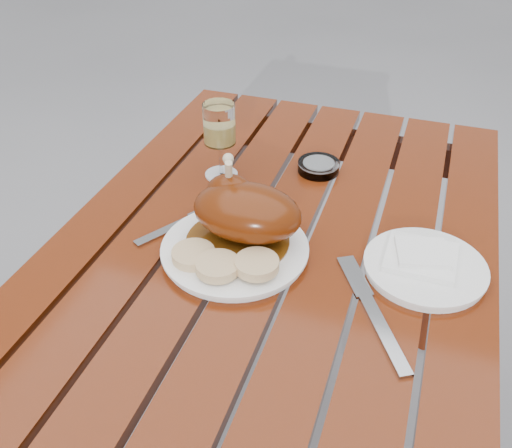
{
  "coord_description": "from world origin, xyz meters",
  "views": [
    {
      "loc": [
        0.24,
        -0.82,
        1.41
      ],
      "look_at": [
        -0.03,
        -0.01,
        0.78
      ],
      "focal_mm": 40.0,
      "sensor_mm": 36.0,
      "label": 1
    }
  ],
  "objects": [
    {
      "name": "table",
      "position": [
        0.0,
        0.0,
        0.38
      ],
      "size": [
        0.8,
        1.2,
        0.75
      ],
      "primitive_type": "cube",
      "color": "maroon",
      "rests_on": "ground"
    },
    {
      "name": "wine_glass",
      "position": [
        -0.18,
        0.18,
        0.83
      ],
      "size": [
        0.08,
        0.08,
        0.17
      ],
      "primitive_type": "cylinder",
      "rotation": [
        0.0,
        0.0,
        -0.12
      ],
      "color": "#DAC163",
      "rests_on": "table"
    },
    {
      "name": "napkin",
      "position": [
        0.27,
        -0.0,
        0.77
      ],
      "size": [
        0.12,
        0.11,
        0.01
      ],
      "primitive_type": "cube",
      "rotation": [
        0.0,
        0.0,
        -0.02
      ],
      "color": "white",
      "rests_on": "side_plate"
    },
    {
      "name": "ashtray",
      "position": [
        0.02,
        0.26,
        0.76
      ],
      "size": [
        0.1,
        0.1,
        0.02
      ],
      "primitive_type": "cylinder",
      "rotation": [
        0.0,
        0.0,
        0.07
      ],
      "color": "#B2B7BC",
      "rests_on": "table"
    },
    {
      "name": "fork",
      "position": [
        -0.2,
        -0.04,
        0.75
      ],
      "size": [
        0.1,
        0.14,
        0.01
      ],
      "primitive_type": "cube",
      "rotation": [
        0.0,
        0.0,
        -0.53
      ],
      "color": "gray",
      "rests_on": "table"
    },
    {
      "name": "knife",
      "position": [
        0.22,
        -0.16,
        0.75
      ],
      "size": [
        0.14,
        0.21,
        0.01
      ],
      "primitive_type": "cube",
      "rotation": [
        0.0,
        0.0,
        0.53
      ],
      "color": "gray",
      "rests_on": "table"
    },
    {
      "name": "dinner_plate",
      "position": [
        -0.05,
        -0.07,
        0.76
      ],
      "size": [
        0.34,
        0.34,
        0.02
      ],
      "primitive_type": "cylinder",
      "rotation": [
        0.0,
        0.0,
        -0.3
      ],
      "color": "white",
      "rests_on": "table"
    },
    {
      "name": "roast_duck",
      "position": [
        -0.05,
        -0.03,
        0.82
      ],
      "size": [
        0.21,
        0.19,
        0.14
      ],
      "color": "#592F0A",
      "rests_on": "dinner_plate"
    },
    {
      "name": "side_plate",
      "position": [
        0.28,
        -0.01,
        0.76
      ],
      "size": [
        0.28,
        0.28,
        0.02
      ],
      "primitive_type": "cylinder",
      "rotation": [
        0.0,
        0.0,
        -0.39
      ],
      "color": "white",
      "rests_on": "table"
    },
    {
      "name": "bread_dumplings",
      "position": [
        -0.05,
        -0.13,
        0.78
      ],
      "size": [
        0.19,
        0.1,
        0.03
      ],
      "color": "tan",
      "rests_on": "dinner_plate"
    }
  ]
}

